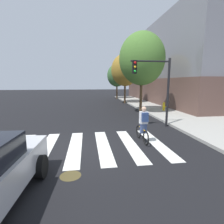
# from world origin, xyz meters

# --- Properties ---
(ground_plane) EXTENTS (120.00, 120.00, 0.00)m
(ground_plane) POSITION_xyz_m (0.00, 0.00, 0.00)
(ground_plane) COLOR black
(crosswalk_stripes) EXTENTS (6.67, 4.17, 0.01)m
(crosswalk_stripes) POSITION_xyz_m (0.32, 0.00, 0.01)
(crosswalk_stripes) COLOR silver
(crosswalk_stripes) RESTS_ON ground
(manhole_cover) EXTENTS (0.64, 0.64, 0.01)m
(manhole_cover) POSITION_xyz_m (-0.29, -2.39, 0.00)
(manhole_cover) COLOR #473D1E
(manhole_cover) RESTS_ON ground
(cyclist) EXTENTS (0.36, 1.71, 1.69)m
(cyclist) POSITION_xyz_m (2.81, 0.20, 0.84)
(cyclist) COLOR black
(cyclist) RESTS_ON ground
(traffic_light_near) EXTENTS (2.47, 0.28, 4.20)m
(traffic_light_near) POSITION_xyz_m (4.40, 2.83, 2.86)
(traffic_light_near) COLOR black
(traffic_light_near) RESTS_ON ground
(fire_hydrant) EXTENTS (0.33, 0.22, 0.78)m
(fire_hydrant) POSITION_xyz_m (7.40, 8.00, 0.53)
(fire_hydrant) COLOR gold
(fire_hydrant) RESTS_ON sidewalk
(street_tree_near) EXTENTS (3.97, 3.97, 7.06)m
(street_tree_near) POSITION_xyz_m (5.09, 7.82, 4.77)
(street_tree_near) COLOR #4C3823
(street_tree_near) RESTS_ON ground
(street_tree_mid) EXTENTS (3.59, 3.59, 6.38)m
(street_tree_mid) POSITION_xyz_m (5.25, 15.24, 4.31)
(street_tree_mid) COLOR #4C3823
(street_tree_mid) RESTS_ON ground
(street_tree_far) EXTENTS (3.22, 3.22, 5.73)m
(street_tree_far) POSITION_xyz_m (5.29, 21.69, 3.87)
(street_tree_far) COLOR #4C3823
(street_tree_far) RESTS_ON ground
(corner_building) EXTENTS (19.27, 22.15, 10.13)m
(corner_building) POSITION_xyz_m (18.23, 15.73, 5.02)
(corner_building) COLOR brown
(corner_building) RESTS_ON ground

